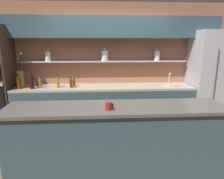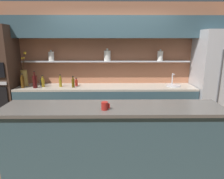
# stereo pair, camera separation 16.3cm
# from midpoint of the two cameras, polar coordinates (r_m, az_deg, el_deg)

# --- Properties ---
(ground_plane) EXTENTS (12.00, 12.00, 0.00)m
(ground_plane) POSITION_cam_midpoint_polar(r_m,az_deg,el_deg) (3.31, -0.94, -19.74)
(ground_plane) COLOR brown
(back_wall_unit) EXTENTS (5.20, 0.44, 2.60)m
(back_wall_unit) POSITION_cam_midpoint_polar(r_m,az_deg,el_deg) (4.30, -1.99, 10.03)
(back_wall_unit) COLOR #A86647
(back_wall_unit) RESTS_ON ground_plane
(back_counter_unit) EXTENTS (3.60, 0.62, 0.92)m
(back_counter_unit) POSITION_cam_midpoint_polar(r_m,az_deg,el_deg) (4.22, -3.33, -5.17)
(back_counter_unit) COLOR #334C56
(back_counter_unit) RESTS_ON ground_plane
(island_counter) EXTENTS (2.80, 0.61, 1.02)m
(island_counter) POSITION_cam_midpoint_polar(r_m,az_deg,el_deg) (2.72, -0.61, -15.04)
(island_counter) COLOR #334C56
(island_counter) RESTS_ON ground_plane
(refrigerator) EXTENTS (0.90, 0.73, 2.03)m
(refrigerator) POSITION_cam_midpoint_polar(r_m,az_deg,el_deg) (4.64, 25.88, 2.27)
(refrigerator) COLOR #B7B7BC
(refrigerator) RESTS_ON ground_plane
(flower_vase) EXTENTS (0.13, 0.16, 0.69)m
(flower_vase) POSITION_cam_midpoint_polar(r_m,az_deg,el_deg) (4.44, -25.68, 3.09)
(flower_vase) COLOR olive
(flower_vase) RESTS_ON back_counter_unit
(sink_fixture) EXTENTS (0.29, 0.29, 0.25)m
(sink_fixture) POSITION_cam_midpoint_polar(r_m,az_deg,el_deg) (4.33, 15.31, 1.49)
(sink_fixture) COLOR #B7B7BC
(sink_fixture) RESTS_ON back_counter_unit
(bottle_sauce_0) EXTENTS (0.05, 0.05, 0.17)m
(bottle_sauce_0) POSITION_cam_midpoint_polar(r_m,az_deg,el_deg) (4.36, -21.46, 1.72)
(bottle_sauce_0) COLOR black
(bottle_sauce_0) RESTS_ON back_counter_unit
(bottle_oil_1) EXTENTS (0.06, 0.06, 0.23)m
(bottle_oil_1) POSITION_cam_midpoint_polar(r_m,az_deg,el_deg) (4.04, -12.78, 1.74)
(bottle_oil_1) COLOR #47380A
(bottle_oil_1) RESTS_ON back_counter_unit
(bottle_oil_2) EXTENTS (0.07, 0.07, 0.24)m
(bottle_oil_2) POSITION_cam_midpoint_polar(r_m,az_deg,el_deg) (4.23, -20.98, 1.72)
(bottle_oil_2) COLOR olive
(bottle_oil_2) RESTS_ON back_counter_unit
(bottle_spirit_3) EXTENTS (0.07, 0.07, 0.28)m
(bottle_spirit_3) POSITION_cam_midpoint_polar(r_m,az_deg,el_deg) (4.27, -26.07, 1.70)
(bottle_spirit_3) COLOR #4C2D0C
(bottle_spirit_3) RESTS_ON back_counter_unit
(bottle_oil_4) EXTENTS (0.06, 0.06, 0.25)m
(bottle_oil_4) POSITION_cam_midpoint_polar(r_m,az_deg,el_deg) (4.14, -16.31, 1.96)
(bottle_oil_4) COLOR olive
(bottle_oil_4) RESTS_ON back_counter_unit
(bottle_wine_5) EXTENTS (0.08, 0.08, 0.34)m
(bottle_wine_5) POSITION_cam_midpoint_polar(r_m,az_deg,el_deg) (4.18, -23.00, 1.87)
(bottle_wine_5) COLOR #380C0C
(bottle_wine_5) RESTS_ON back_counter_unit
(bottle_sauce_6) EXTENTS (0.06, 0.06, 0.17)m
(bottle_sauce_6) POSITION_cam_midpoint_polar(r_m,az_deg,el_deg) (4.17, -11.93, 1.80)
(bottle_sauce_6) COLOR maroon
(bottle_sauce_6) RESTS_ON back_counter_unit
(coffee_mug) EXTENTS (0.10, 0.08, 0.10)m
(coffee_mug) POSITION_cam_midpoint_polar(r_m,az_deg,el_deg) (2.39, -2.91, -4.73)
(coffee_mug) COLOR maroon
(coffee_mug) RESTS_ON island_counter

